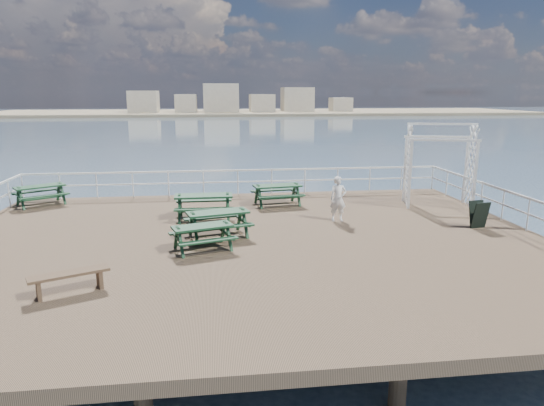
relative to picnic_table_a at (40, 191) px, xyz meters
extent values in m
cube|color=brown|center=(7.80, -5.77, -0.71)|extent=(18.00, 14.00, 0.30)
plane|color=#3A4E61|center=(7.80, 34.23, -2.56)|extent=(300.00, 300.00, 0.00)
cube|color=tan|center=(22.80, 129.23, -2.16)|extent=(160.00, 40.00, 0.80)
cube|color=beige|center=(-12.20, 126.23, 1.24)|extent=(8.00, 8.00, 6.00)
cube|color=beige|center=(-0.20, 126.23, 0.74)|extent=(6.00, 8.00, 5.00)
cube|color=beige|center=(9.80, 126.23, 2.24)|extent=(10.00, 8.00, 8.00)
cube|color=beige|center=(21.80, 126.23, 0.74)|extent=(7.00, 8.00, 5.00)
cube|color=beige|center=(32.80, 126.23, 1.74)|extent=(9.00, 8.00, 7.00)
cube|color=beige|center=(45.80, 126.23, 0.24)|extent=(6.00, 8.00, 4.00)
cylinder|color=brown|center=(0.30, -0.27, -1.91)|extent=(0.36, 0.36, 2.10)
cylinder|color=brown|center=(15.30, -0.27, -1.91)|extent=(0.36, 0.36, 2.10)
cube|color=white|center=(7.80, 1.08, 0.49)|extent=(17.70, 0.07, 0.07)
cube|color=white|center=(7.80, 1.08, -0.01)|extent=(17.70, 0.05, 0.05)
cylinder|color=white|center=(-1.05, 1.08, -0.01)|extent=(0.05, 0.05, 1.10)
cube|color=white|center=(16.65, -5.77, 0.49)|extent=(0.07, 13.70, 0.07)
cube|color=white|center=(16.65, -5.77, -0.01)|extent=(0.05, 13.70, 0.05)
cube|color=#14371E|center=(0.00, 0.00, 0.18)|extent=(1.90, 1.56, 0.06)
cube|color=#14371E|center=(-0.32, 0.51, -0.11)|extent=(1.66, 1.18, 0.05)
cube|color=#14371E|center=(0.32, -0.51, -0.11)|extent=(1.66, 1.18, 0.05)
cube|color=#14371E|center=(-0.63, -0.40, -0.13)|extent=(0.85, 1.27, 0.06)
cube|color=#14371E|center=(0.63, 0.40, -0.13)|extent=(0.85, 1.27, 0.06)
cube|color=#14371E|center=(-0.80, -0.15, -0.18)|extent=(0.35, 0.48, 0.88)
cube|color=#14371E|center=(-0.47, -0.66, -0.18)|extent=(0.35, 0.48, 0.88)
cube|color=#14371E|center=(0.47, 0.66, -0.18)|extent=(0.35, 0.48, 0.88)
cube|color=#14371E|center=(0.80, 0.15, -0.18)|extent=(0.35, 0.48, 0.88)
cube|color=#14371E|center=(0.00, 0.00, -0.31)|extent=(1.39, 0.93, 0.06)
cube|color=#14371E|center=(6.39, -2.93, 0.25)|extent=(1.99, 0.78, 0.07)
cube|color=#14371E|center=(6.39, -2.27, -0.07)|extent=(1.99, 0.28, 0.06)
cube|color=#14371E|center=(6.39, -3.59, -0.07)|extent=(1.99, 0.28, 0.06)
cube|color=#14371E|center=(5.56, -2.94, -0.09)|extent=(0.10, 1.60, 0.07)
cube|color=#14371E|center=(7.22, -2.93, -0.09)|extent=(0.10, 1.60, 0.07)
cube|color=#14371E|center=(5.56, -2.61, -0.14)|extent=(0.09, 0.57, 0.97)
cube|color=#14371E|center=(5.56, -3.27, -0.14)|extent=(0.09, 0.57, 0.97)
cube|color=#14371E|center=(7.22, -2.60, -0.14)|extent=(0.09, 0.57, 0.97)
cube|color=#14371E|center=(7.22, -3.26, -0.14)|extent=(0.09, 0.57, 0.97)
cube|color=#14371E|center=(6.39, -2.93, -0.29)|extent=(1.76, 0.10, 0.07)
cube|color=#14371E|center=(9.23, -1.12, 0.20)|extent=(1.93, 0.97, 0.06)
cube|color=#14371E|center=(9.14, -0.51, -0.10)|extent=(1.86, 0.52, 0.05)
cube|color=#14371E|center=(9.32, -1.73, -0.10)|extent=(1.86, 0.52, 0.05)
cube|color=#14371E|center=(8.47, -1.23, -0.12)|extent=(0.29, 1.48, 0.06)
cube|color=#14371E|center=(9.99, -1.01, -0.12)|extent=(0.29, 1.48, 0.06)
cube|color=#14371E|center=(8.42, -0.93, -0.17)|extent=(0.16, 0.54, 0.90)
cube|color=#14371E|center=(8.51, -1.53, -0.17)|extent=(0.16, 0.54, 0.90)
cube|color=#14371E|center=(9.95, -0.71, -0.17)|extent=(0.16, 0.54, 0.90)
cube|color=#14371E|center=(10.03, -1.32, -0.17)|extent=(0.16, 0.54, 0.90)
cube|color=#14371E|center=(9.23, -1.12, -0.30)|extent=(1.64, 0.32, 0.06)
cube|color=#14371E|center=(6.40, -6.42, 0.12)|extent=(1.77, 1.10, 0.06)
cube|color=#14371E|center=(6.23, -5.89, -0.15)|extent=(1.64, 0.71, 0.05)
cube|color=#14371E|center=(6.56, -6.94, -0.15)|extent=(1.64, 0.71, 0.05)
cube|color=#14371E|center=(5.74, -6.62, -0.17)|extent=(0.47, 1.29, 0.06)
cube|color=#14371E|center=(7.05, -6.21, -0.17)|extent=(0.47, 1.29, 0.06)
cube|color=#14371E|center=(5.66, -6.36, -0.21)|extent=(0.21, 0.47, 0.80)
cube|color=#14371E|center=(5.82, -6.88, -0.21)|extent=(0.21, 0.47, 0.80)
cube|color=#14371E|center=(6.97, -5.95, -0.21)|extent=(0.21, 0.47, 0.80)
cube|color=#14371E|center=(7.13, -6.47, -0.21)|extent=(0.21, 0.47, 0.80)
cube|color=#14371E|center=(6.40, -6.42, -0.33)|extent=(1.42, 0.51, 0.06)
cube|color=#14371E|center=(6.85, -5.19, 0.20)|extent=(1.97, 1.14, 0.06)
cube|color=#14371E|center=(6.70, -4.59, -0.10)|extent=(1.86, 0.70, 0.05)
cube|color=#14371E|center=(7.00, -5.79, -0.10)|extent=(1.86, 0.70, 0.05)
cube|color=#14371E|center=(6.10, -5.38, -0.12)|extent=(0.44, 1.47, 0.06)
cube|color=#14371E|center=(7.60, -5.00, -0.12)|extent=(0.44, 1.47, 0.06)
cube|color=#14371E|center=(6.02, -5.08, -0.17)|extent=(0.21, 0.54, 0.90)
cube|color=#14371E|center=(6.17, -5.67, -0.17)|extent=(0.21, 0.54, 0.90)
cube|color=#14371E|center=(7.52, -4.70, -0.17)|extent=(0.21, 0.54, 0.90)
cube|color=#14371E|center=(7.67, -5.30, -0.17)|extent=(0.21, 0.54, 0.90)
cube|color=#14371E|center=(6.85, -5.19, -0.30)|extent=(1.62, 0.48, 0.06)
cube|color=brown|center=(3.54, -9.11, -0.11)|extent=(1.70, 1.05, 0.06)
cube|color=brown|center=(2.96, -9.36, -0.35)|extent=(0.22, 0.36, 0.42)
cube|color=brown|center=(4.11, -8.85, -0.35)|extent=(0.22, 0.36, 0.42)
cube|color=white|center=(14.10, -2.35, 0.72)|extent=(0.12, 0.12, 2.57)
cube|color=white|center=(14.41, -1.11, 0.72)|extent=(0.12, 0.12, 2.57)
cube|color=white|center=(16.39, -2.93, 0.72)|extent=(0.12, 0.12, 2.57)
cube|color=white|center=(16.70, -1.68, 0.72)|extent=(0.12, 0.12, 2.57)
cube|color=white|center=(15.24, -2.64, 2.05)|extent=(2.51, 0.71, 0.09)
cube|color=white|center=(15.56, -1.39, 2.05)|extent=(2.51, 0.71, 0.09)
cube|color=white|center=(15.40, -2.02, 2.60)|extent=(2.51, 0.70, 0.08)
cube|color=black|center=(15.29, -5.35, -0.12)|extent=(0.58, 0.31, 0.90)
cube|color=black|center=(15.26, -5.17, -0.12)|extent=(0.58, 0.31, 0.90)
imported|color=white|center=(10.96, -3.81, 0.21)|extent=(0.57, 0.38, 1.55)
camera|label=1|loc=(6.71, -19.57, 3.76)|focal=32.00mm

